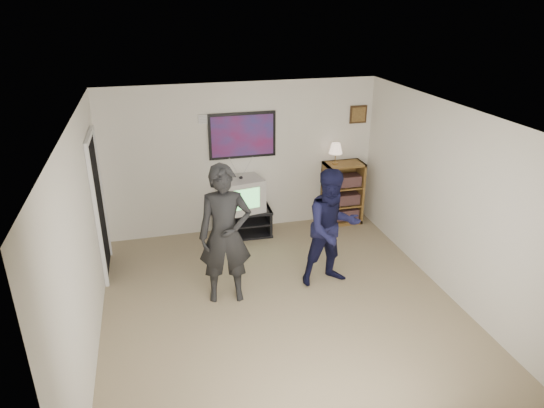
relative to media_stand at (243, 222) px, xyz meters
name	(u,v)px	position (x,y,z in m)	size (l,w,h in m)	color
room_shell	(276,210)	(0.07, -1.88, 1.02)	(4.51, 5.00, 2.51)	#745E4A
media_stand	(243,222)	(0.00, 0.00, 0.00)	(0.93, 0.54, 0.46)	black
crt_television	(241,194)	(-0.02, 0.00, 0.50)	(0.65, 0.55, 0.55)	#B0AFAA
bookshelf	(342,193)	(1.78, 0.05, 0.32)	(0.67, 0.38, 1.11)	brown
table_lamp	(335,154)	(1.61, 0.05, 1.06)	(0.23, 0.23, 0.36)	#FFDDC1
person_tall	(225,235)	(-0.58, -1.78, 0.70)	(0.68, 0.45, 1.86)	black
person_short	(332,228)	(0.89, -1.74, 0.60)	(0.81, 0.63, 1.66)	black
controller_left	(223,216)	(-0.56, -1.58, 0.88)	(0.03, 0.11, 0.03)	white
controller_right	(331,200)	(0.93, -1.53, 0.92)	(0.03, 0.12, 0.03)	white
poster	(242,135)	(0.07, 0.25, 1.42)	(1.10, 0.03, 0.75)	black
air_vent	(207,119)	(-0.48, 0.25, 1.72)	(0.28, 0.02, 0.14)	white
small_picture	(358,114)	(2.07, 0.25, 1.65)	(0.30, 0.03, 0.30)	#352511
doorway	(99,207)	(-2.17, -0.63, 0.77)	(0.03, 0.85, 2.00)	black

